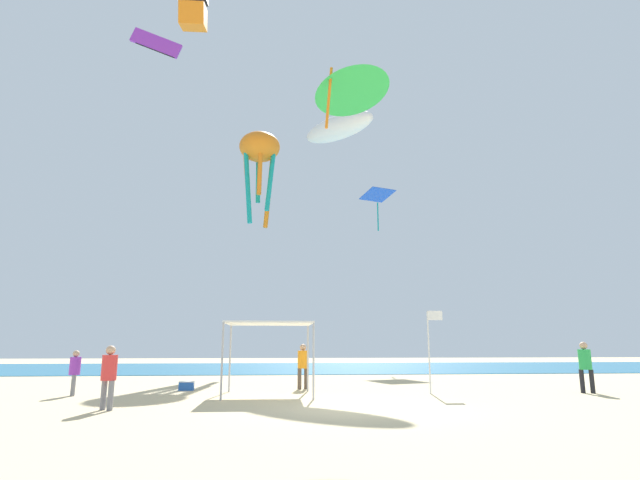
{
  "coord_description": "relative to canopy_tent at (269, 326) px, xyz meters",
  "views": [
    {
      "loc": [
        -2.37,
        -14.76,
        1.77
      ],
      "look_at": [
        -0.26,
        9.31,
        6.78
      ],
      "focal_mm": 28.41,
      "sensor_mm": 36.0,
      "label": 1
    }
  ],
  "objects": [
    {
      "name": "kite_box_black",
      "position": [
        -4.58,
        6.34,
        17.81
      ],
      "size": [
        1.37,
        1.63,
        3.17
      ],
      "rotation": [
        0.0,
        0.0,
        6.27
      ],
      "color": "black"
    },
    {
      "name": "ground",
      "position": [
        2.58,
        -4.09,
        -2.48
      ],
      "size": [
        110.0,
        110.0,
        0.1
      ],
      "primitive_type": "cube",
      "color": "#D1BA8C"
    },
    {
      "name": "cooler_box",
      "position": [
        -3.24,
        2.26,
        -2.26
      ],
      "size": [
        0.57,
        0.37,
        0.35
      ],
      "color": "blue",
      "rests_on": "ground"
    },
    {
      "name": "kite_parafoil_purple",
      "position": [
        -7.98,
        12.12,
        18.88
      ],
      "size": [
        3.41,
        0.26,
        2.06
      ],
      "rotation": [
        0.0,
        0.0,
        0.01
      ],
      "color": "purple"
    },
    {
      "name": "kite_delta_green",
      "position": [
        3.14,
        0.09,
        9.76
      ],
      "size": [
        4.46,
        4.46,
        2.95
      ],
      "rotation": [
        0.0,
        0.0,
        0.73
      ],
      "color": "green"
    },
    {
      "name": "person_leftmost",
      "position": [
        11.88,
        -0.21,
        -1.33
      ],
      "size": [
        0.48,
        0.45,
        1.88
      ],
      "rotation": [
        0.0,
        0.0,
        2.75
      ],
      "color": "black",
      "rests_on": "ground"
    },
    {
      "name": "kite_diamond_blue",
      "position": [
        8.88,
        22.87,
        11.95
      ],
      "size": [
        3.06,
        3.04,
        3.48
      ],
      "rotation": [
        0.0,
        0.0,
        0.36
      ],
      "color": "blue"
    },
    {
      "name": "person_rightmost",
      "position": [
        -4.39,
        -3.84,
        -1.41
      ],
      "size": [
        0.42,
        0.42,
        1.75
      ],
      "rotation": [
        0.0,
        0.0,
        2.49
      ],
      "color": "slate",
      "rests_on": "ground"
    },
    {
      "name": "person_central",
      "position": [
        -6.89,
        0.44,
        -1.51
      ],
      "size": [
        0.37,
        0.41,
        1.57
      ],
      "rotation": [
        0.0,
        0.0,
        5.02
      ],
      "color": "slate",
      "rests_on": "ground"
    },
    {
      "name": "person_near_tent",
      "position": [
        1.37,
        2.48,
        -1.38
      ],
      "size": [
        0.44,
        0.43,
        1.8
      ],
      "rotation": [
        0.0,
        0.0,
        3.68
      ],
      "color": "brown",
      "rests_on": "ground"
    },
    {
      "name": "ocean_strip",
      "position": [
        2.58,
        21.9,
        -2.42
      ],
      "size": [
        110.0,
        19.62,
        0.03
      ],
      "primitive_type": "cube",
      "color": "#1E6B93",
      "rests_on": "ground"
    },
    {
      "name": "canopy_tent",
      "position": [
        0.0,
        0.0,
        0.0
      ],
      "size": [
        3.1,
        3.07,
        2.57
      ],
      "color": "#B2B2B7",
      "rests_on": "ground"
    },
    {
      "name": "banner_flag",
      "position": [
        6.03,
        0.06,
        -0.57
      ],
      "size": [
        0.61,
        0.06,
        3.03
      ],
      "color": "silver",
      "rests_on": "ground"
    },
    {
      "name": "kite_inflatable_white",
      "position": [
        4.33,
        13.55,
        14.06
      ],
      "size": [
        5.37,
        5.42,
        2.21
      ],
      "rotation": [
        0.0,
        0.0,
        2.35
      ],
      "color": "white"
    },
    {
      "name": "kite_octopus_orange",
      "position": [
        -1.21,
        17.74,
        13.74
      ],
      "size": [
        3.36,
        3.36,
        7.3
      ],
      "rotation": [
        0.0,
        0.0,
        4.81
      ],
      "color": "orange"
    }
  ]
}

